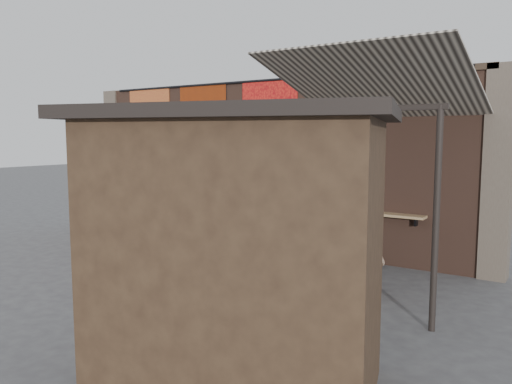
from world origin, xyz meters
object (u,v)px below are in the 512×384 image
(scooter_stool_6, at_px, (275,240))
(scooter_stool_8, at_px, (321,244))
(scooter_stool_2, at_px, (197,228))
(shopper_tan, at_px, (357,244))
(scooter_stool_4, at_px, (234,232))
(shopper_grey, at_px, (328,243))
(shelf_box, at_px, (257,197))
(scooter_stool_1, at_px, (180,224))
(scooter_stool_5, at_px, (253,235))
(scooter_stool_9, at_px, (348,250))
(scooter_stool_0, at_px, (164,226))
(diner_left, at_px, (172,212))
(diner_right, at_px, (203,214))
(scooter_stool_3, at_px, (218,231))
(market_stall, at_px, (244,262))
(scooter_stool_7, at_px, (300,239))
(shopper_navy, at_px, (342,243))

(scooter_stool_6, height_order, scooter_stool_8, scooter_stool_8)
(scooter_stool_2, height_order, shopper_tan, shopper_tan)
(scooter_stool_2, distance_m, scooter_stool_4, 1.14)
(scooter_stool_4, distance_m, shopper_grey, 4.01)
(shelf_box, relative_size, scooter_stool_1, 0.65)
(scooter_stool_5, height_order, scooter_stool_9, scooter_stool_5)
(shopper_grey, bearing_deg, scooter_stool_0, -20.77)
(scooter_stool_2, distance_m, shopper_grey, 5.02)
(diner_left, bearing_deg, scooter_stool_5, -11.67)
(shelf_box, relative_size, diner_left, 0.37)
(diner_right, bearing_deg, scooter_stool_1, 159.50)
(scooter_stool_2, bearing_deg, scooter_stool_4, 0.45)
(scooter_stool_2, height_order, scooter_stool_9, scooter_stool_2)
(scooter_stool_3, xyz_separation_m, diner_left, (-1.17, -0.38, 0.42))
(shopper_grey, relative_size, market_stall, 0.65)
(scooter_stool_9, height_order, diner_right, diner_right)
(scooter_stool_7, height_order, scooter_stool_9, scooter_stool_7)
(scooter_stool_2, distance_m, scooter_stool_5, 1.69)
(scooter_stool_6, xyz_separation_m, scooter_stool_8, (1.17, -0.03, 0.06))
(scooter_stool_6, bearing_deg, scooter_stool_9, 0.96)
(scooter_stool_1, height_order, scooter_stool_4, scooter_stool_1)
(shelf_box, bearing_deg, scooter_stool_3, -165.30)
(market_stall, bearing_deg, scooter_stool_2, 118.22)
(scooter_stool_4, distance_m, scooter_stool_5, 0.55)
(scooter_stool_7, distance_m, market_stall, 6.03)
(diner_left, distance_m, shopper_tan, 5.69)
(scooter_stool_3, height_order, shopper_navy, shopper_navy)
(scooter_stool_0, height_order, shopper_grey, shopper_grey)
(scooter_stool_0, xyz_separation_m, shopper_grey, (5.70, -2.00, 0.59))
(diner_left, bearing_deg, diner_right, 5.25)
(scooter_stool_5, xyz_separation_m, scooter_stool_6, (0.58, 0.05, -0.06))
(scooter_stool_2, bearing_deg, diner_left, -148.72)
(scooter_stool_8, xyz_separation_m, shopper_tan, (1.52, -1.74, 0.49))
(scooter_stool_2, bearing_deg, scooter_stool_7, 0.72)
(scooter_stool_1, bearing_deg, scooter_stool_2, 2.67)
(scooter_stool_3, height_order, scooter_stool_4, scooter_stool_4)
(scooter_stool_2, bearing_deg, scooter_stool_3, 4.51)
(scooter_stool_4, distance_m, shopper_tan, 4.23)
(scooter_stool_4, height_order, scooter_stool_9, scooter_stool_4)
(shelf_box, distance_m, shopper_navy, 3.27)
(shelf_box, height_order, shopper_grey, shopper_grey)
(scooter_stool_5, bearing_deg, scooter_stool_2, 179.02)
(scooter_stool_2, distance_m, shopper_navy, 4.63)
(scooter_stool_5, height_order, shopper_grey, shopper_grey)
(scooter_stool_7, relative_size, shopper_navy, 0.59)
(scooter_stool_0, relative_size, shopper_grey, 0.38)
(diner_left, bearing_deg, scooter_stool_3, -1.26)
(scooter_stool_8, bearing_deg, shopper_tan, -48.89)
(shopper_grey, bearing_deg, scooter_stool_9, -77.61)
(diner_right, bearing_deg, scooter_stool_8, -23.33)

